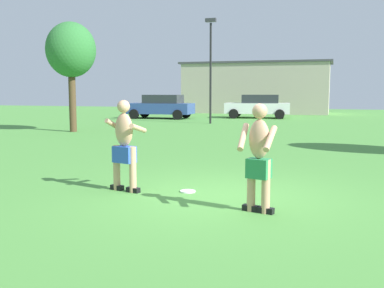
# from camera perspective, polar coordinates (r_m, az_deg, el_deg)

# --- Properties ---
(ground_plane) EXTENTS (80.00, 80.00, 0.00)m
(ground_plane) POSITION_cam_1_polar(r_m,az_deg,el_deg) (8.01, 3.79, -6.63)
(ground_plane) COLOR #4C8E3D
(player_near) EXTENTS (0.70, 0.69, 1.68)m
(player_near) POSITION_cam_1_polar(r_m,az_deg,el_deg) (8.37, -8.51, 0.09)
(player_near) COLOR black
(player_near) RESTS_ON ground_plane
(player_in_green) EXTENTS (0.54, 0.65, 1.66)m
(player_in_green) POSITION_cam_1_polar(r_m,az_deg,el_deg) (6.90, 8.41, -1.50)
(player_in_green) COLOR black
(player_in_green) RESTS_ON ground_plane
(frisbee) EXTENTS (0.29, 0.29, 0.03)m
(frisbee) POSITION_cam_1_polar(r_m,az_deg,el_deg) (8.35, -0.53, -5.98)
(frisbee) COLOR white
(frisbee) RESTS_ON ground_plane
(car_white_mid_lot) EXTENTS (4.44, 2.34, 1.58)m
(car_white_mid_lot) POSITION_cam_1_polar(r_m,az_deg,el_deg) (30.97, 8.35, 4.77)
(car_white_mid_lot) COLOR white
(car_white_mid_lot) RESTS_ON ground_plane
(car_blue_far_end) EXTENTS (4.33, 2.09, 1.58)m
(car_blue_far_end) POSITION_cam_1_polar(r_m,az_deg,el_deg) (30.25, -3.91, 4.78)
(car_blue_far_end) COLOR #2D478C
(car_blue_far_end) RESTS_ON ground_plane
(lamp_post) EXTENTS (0.60, 0.24, 5.81)m
(lamp_post) POSITION_cam_1_polar(r_m,az_deg,el_deg) (25.62, 2.36, 10.56)
(lamp_post) COLOR black
(lamp_post) RESTS_ON ground_plane
(outbuilding_behind_lot) EXTENTS (12.17, 4.87, 4.18)m
(outbuilding_behind_lot) POSITION_cam_1_polar(r_m,az_deg,el_deg) (38.40, 8.11, 7.04)
(outbuilding_behind_lot) COLOR #B2A893
(outbuilding_behind_lot) RESTS_ON ground_plane
(tree_left_field) EXTENTS (2.20, 2.20, 4.88)m
(tree_left_field) POSITION_cam_1_polar(r_m,az_deg,el_deg) (21.20, -15.01, 11.27)
(tree_left_field) COLOR #4C3823
(tree_left_field) RESTS_ON ground_plane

